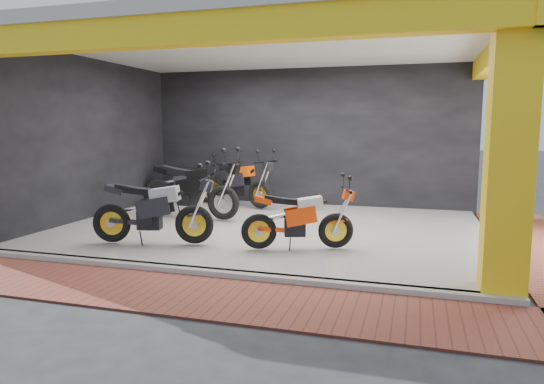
# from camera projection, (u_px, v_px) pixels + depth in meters

# --- Properties ---
(ground) EXTENTS (80.00, 80.00, 0.00)m
(ground) POSITION_uv_depth(u_px,v_px,m) (234.00, 257.00, 7.66)
(ground) COLOR #2D2D30
(ground) RESTS_ON ground
(showroom_floor) EXTENTS (8.00, 6.00, 0.10)m
(showroom_floor) POSITION_uv_depth(u_px,v_px,m) (270.00, 229.00, 9.55)
(showroom_floor) COLOR silver
(showroom_floor) RESTS_ON ground
(showroom_ceiling) EXTENTS (8.40, 6.40, 0.20)m
(showroom_ceiling) POSITION_uv_depth(u_px,v_px,m) (270.00, 44.00, 9.08)
(showroom_ceiling) COLOR beige
(showroom_ceiling) RESTS_ON corner_column
(back_wall) EXTENTS (8.20, 0.20, 3.50)m
(back_wall) POSITION_uv_depth(u_px,v_px,m) (306.00, 139.00, 12.27)
(back_wall) COLOR black
(back_wall) RESTS_ON ground
(left_wall) EXTENTS (0.20, 6.20, 3.50)m
(left_wall) POSITION_uv_depth(u_px,v_px,m) (89.00, 141.00, 10.49)
(left_wall) COLOR black
(left_wall) RESTS_ON ground
(corner_column) EXTENTS (0.50, 0.50, 3.50)m
(corner_column) POSITION_uv_depth(u_px,v_px,m) (509.00, 152.00, 5.66)
(corner_column) COLOR yellow
(corner_column) RESTS_ON ground
(header_beam_front) EXTENTS (8.40, 0.30, 0.40)m
(header_beam_front) POSITION_uv_depth(u_px,v_px,m) (204.00, 29.00, 6.27)
(header_beam_front) COLOR yellow
(header_beam_front) RESTS_ON corner_column
(header_beam_right) EXTENTS (0.30, 6.40, 0.40)m
(header_beam_right) POSITION_uv_depth(u_px,v_px,m) (502.00, 50.00, 7.99)
(header_beam_right) COLOR yellow
(header_beam_right) RESTS_ON corner_column
(floor_kerb) EXTENTS (8.00, 0.20, 0.10)m
(floor_kerb) POSITION_uv_depth(u_px,v_px,m) (207.00, 273.00, 6.69)
(floor_kerb) COLOR silver
(floor_kerb) RESTS_ON ground
(paver_front) EXTENTS (9.00, 1.40, 0.03)m
(paver_front) POSITION_uv_depth(u_px,v_px,m) (181.00, 293.00, 5.95)
(paver_front) COLOR brown
(paver_front) RESTS_ON ground
(paver_right) EXTENTS (1.40, 7.00, 0.03)m
(paver_right) POSITION_uv_depth(u_px,v_px,m) (541.00, 248.00, 8.20)
(paver_right) COLOR brown
(paver_right) RESTS_ON ground
(moto_hero) EXTENTS (2.02, 1.29, 1.16)m
(moto_hero) POSITION_uv_depth(u_px,v_px,m) (336.00, 214.00, 7.69)
(moto_hero) COLOR #FF420A
(moto_hero) RESTS_ON showroom_floor
(moto_row_a) EXTENTS (2.29, 1.25, 1.32)m
(moto_row_a) POSITION_uv_depth(u_px,v_px,m) (194.00, 206.00, 7.96)
(moto_row_a) COLOR black
(moto_row_a) RESTS_ON showroom_floor
(moto_row_b) EXTENTS (2.47, 1.08, 1.47)m
(moto_row_b) POSITION_uv_depth(u_px,v_px,m) (223.00, 186.00, 10.01)
(moto_row_b) COLOR black
(moto_row_b) RESTS_ON showroom_floor
(moto_row_c) EXTENTS (2.40, 1.57, 1.37)m
(moto_row_c) POSITION_uv_depth(u_px,v_px,m) (260.00, 181.00, 11.45)
(moto_row_c) COLOR black
(moto_row_c) RESTS_ON showroom_floor
(moto_row_d) EXTENTS (2.16, 1.40, 1.24)m
(moto_row_d) POSITION_uv_depth(u_px,v_px,m) (208.00, 179.00, 12.50)
(moto_row_d) COLOR black
(moto_row_d) RESTS_ON showroom_floor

